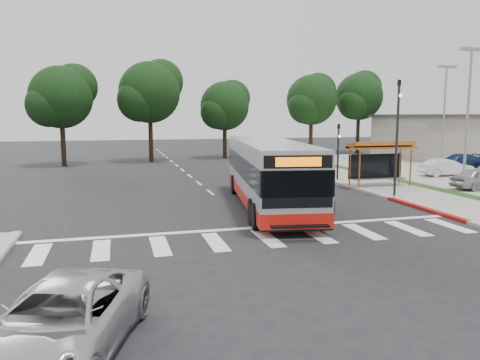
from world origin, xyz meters
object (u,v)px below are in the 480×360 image
object	(u,v)px
transit_bus	(268,174)
pedestrian	(300,208)
silver_suv_south	(62,321)
dark_sedan	(301,192)

from	to	relation	value
transit_bus	pedestrian	size ratio (longest dim) A/B	8.01
pedestrian	silver_suv_south	bearing A→B (deg)	60.88
silver_suv_south	dark_sedan	bearing A→B (deg)	69.94
transit_bus	silver_suv_south	bearing A→B (deg)	-114.23
pedestrian	dark_sedan	size ratio (longest dim) A/B	0.33
dark_sedan	silver_suv_south	distance (m)	16.27
silver_suv_south	transit_bus	bearing A→B (deg)	75.47
pedestrian	dark_sedan	distance (m)	4.47
transit_bus	pedestrian	world-z (taller)	transit_bus
transit_bus	silver_suv_south	xyz separation A→B (m)	(-8.47, -13.16, -0.95)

